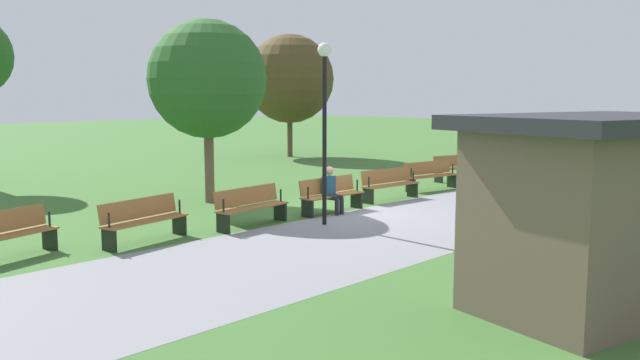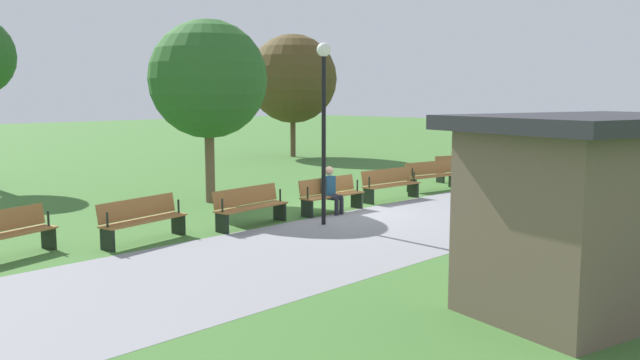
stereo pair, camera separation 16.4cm
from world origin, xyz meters
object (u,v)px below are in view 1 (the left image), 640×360
object	(u,v)px
bench_3	(331,194)
kiosk	(599,210)
bench_2	(389,183)
tree_1	(290,79)
bench_0	(458,167)
bench_1	(430,175)
person_seated	(331,189)
lamp_post	(325,100)
trash_bin	(486,165)
bench_5	(143,219)
bench_4	(251,205)
tree_2	(207,79)
bench_6	(4,234)

from	to	relation	value
bench_3	kiosk	size ratio (longest dim) A/B	0.45
bench_2	tree_1	world-z (taller)	tree_1
bench_0	bench_3	world-z (taller)	same
bench_1	person_seated	distance (m)	5.36
lamp_post	trash_bin	distance (m)	11.40
bench_2	bench_5	world-z (taller)	same
person_seated	bench_4	bearing A→B (deg)	-6.00
lamp_post	bench_1	bearing A→B (deg)	-167.55
bench_5	tree_2	size ratio (longest dim) A/B	0.40
bench_1	bench_3	size ratio (longest dim) A/B	1.03
person_seated	trash_bin	world-z (taller)	person_seated
bench_1	bench_3	distance (m)	5.21
bench_2	person_seated	xyz separation A→B (m)	(2.74, 0.26, 0.16)
bench_6	person_seated	world-z (taller)	person_seated
bench_2	bench_4	world-z (taller)	same
bench_0	bench_3	bearing A→B (deg)	22.64
bench_1	tree_1	xyz separation A→B (m)	(-4.87, -11.39, 3.28)
bench_0	bench_2	distance (m)	5.21
bench_0	bench_2	size ratio (longest dim) A/B	1.01
bench_5	person_seated	size ratio (longest dim) A/B	1.70
bench_4	lamp_post	distance (m)	2.94
bench_4	tree_1	world-z (taller)	tree_1
bench_6	trash_bin	bearing A→B (deg)	164.72
bench_4	bench_5	bearing A→B (deg)	-12.56
bench_2	bench_1	bearing A→B (deg)	-167.44
tree_2	kiosk	xyz separation A→B (m)	(1.98, 11.43, -2.01)
bench_5	trash_bin	distance (m)	14.86
person_seated	lamp_post	distance (m)	2.66
bench_1	trash_bin	xyz separation A→B (m)	(-4.47, -0.51, -0.06)
tree_1	lamp_post	xyz separation A→B (m)	(11.35, 12.82, -0.88)
bench_1	tree_2	world-z (taller)	tree_2
bench_5	tree_2	bearing A→B (deg)	-152.67
lamp_post	kiosk	size ratio (longest dim) A/B	0.94
trash_bin	bench_1	bearing A→B (deg)	6.57
bench_5	bench_6	distance (m)	2.61
bench_6	tree_1	size ratio (longest dim) A/B	0.35
kiosk	lamp_post	bearing A→B (deg)	-90.94
bench_1	person_seated	bearing A→B (deg)	16.51
bench_0	trash_bin	world-z (taller)	bench_0
bench_5	person_seated	xyz separation A→B (m)	(-5.05, 0.60, 0.16)
tree_2	trash_bin	world-z (taller)	tree_2
bench_4	bench_5	size ratio (longest dim) A/B	0.99
bench_0	lamp_post	xyz separation A→B (m)	(9.03, 2.00, 2.40)
bench_1	kiosk	world-z (taller)	kiosk
bench_1	bench_3	bearing A→B (deg)	15.09
bench_2	tree_1	xyz separation A→B (m)	(-7.45, -11.73, 3.28)
tree_2	kiosk	size ratio (longest dim) A/B	1.14
tree_1	tree_2	distance (m)	13.94
person_seated	bench_6	bearing A→B (deg)	-8.73
bench_2	person_seated	bearing A→B (deg)	10.43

